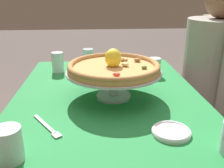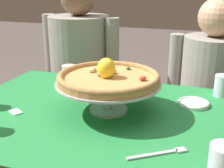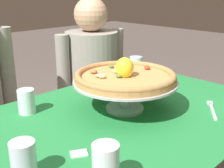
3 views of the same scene
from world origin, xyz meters
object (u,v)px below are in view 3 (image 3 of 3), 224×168
pizza_stand (125,87)px  water_glass_side_left (24,163)px  pizza (125,76)px  water_glass_back_right (136,66)px  side_plate (143,82)px  water_glass_back_left (27,103)px  sugar_packet (79,154)px  diner_right (93,92)px  dinner_fork (212,109)px

pizza_stand → water_glass_side_left: pizza_stand is taller
water_glass_side_left → pizza: bearing=13.2°
water_glass_back_right → side_plate: (-0.11, -0.15, -0.03)m
water_glass_back_left → sugar_packet: bearing=-97.2°
pizza → water_glass_back_left: pizza is taller
side_plate → pizza: bearing=-152.5°
water_glass_back_left → sugar_packet: 0.38m
water_glass_back_left → sugar_packet: water_glass_back_left is taller
diner_right → water_glass_back_left: bearing=-150.1°
pizza_stand → side_plate: bearing=27.6°
water_glass_side_left → diner_right: size_ratio=0.09×
water_glass_back_left → water_glass_side_left: 0.42m
pizza → diner_right: bearing=58.9°
water_glass_side_left → side_plate: water_glass_side_left is taller
pizza → side_plate: bearing=27.5°
side_plate → sugar_packet: 0.72m
water_glass_back_left → diner_right: diner_right is taller
water_glass_back_right → water_glass_side_left: water_glass_side_left is taller
pizza → diner_right: (0.38, 0.63, -0.33)m
pizza → diner_right: 0.81m
pizza → diner_right: diner_right is taller
sugar_packet → water_glass_side_left: bearing=176.2°
pizza_stand → pizza: size_ratio=1.04×
water_glass_back_right → water_glass_side_left: bearing=-155.3°
water_glass_back_right → sugar_packet: size_ratio=1.91×
pizza → water_glass_side_left: size_ratio=3.79×
dinner_fork → diner_right: bearing=81.3°
dinner_fork → pizza_stand: bearing=135.2°
pizza → side_plate: 0.38m
water_glass_back_right → water_glass_side_left: (-0.93, -0.43, 0.00)m
dinner_fork → pizza: bearing=135.2°
pizza_stand → water_glass_back_left: (-0.29, 0.25, -0.05)m
water_glass_side_left → dinner_fork: bearing=-9.6°
pizza_stand → water_glass_side_left: bearing=-166.9°
water_glass_back_left → side_plate: bearing=-7.8°
pizza → side_plate: pizza is taller
diner_right → pizza_stand: bearing=-121.0°
water_glass_back_left → water_glass_back_right: size_ratio=1.00×
water_glass_side_left → sugar_packet: (0.17, -0.01, -0.04)m
sugar_packet → diner_right: diner_right is taller
water_glass_side_left → dinner_fork: (0.75, -0.13, -0.04)m
pizza → sugar_packet: size_ratio=7.80×
water_glass_back_left → water_glass_side_left: water_glass_side_left is taller
pizza → water_glass_back_left: (-0.29, 0.25, -0.10)m
water_glass_back_right → sugar_packet: water_glass_back_right is taller
side_plate → dinner_fork: side_plate is taller
side_plate → diner_right: size_ratio=0.11×
side_plate → dinner_fork: (-0.07, -0.41, -0.01)m
sugar_packet → diner_right: 1.07m
side_plate → dinner_fork: size_ratio=0.77×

